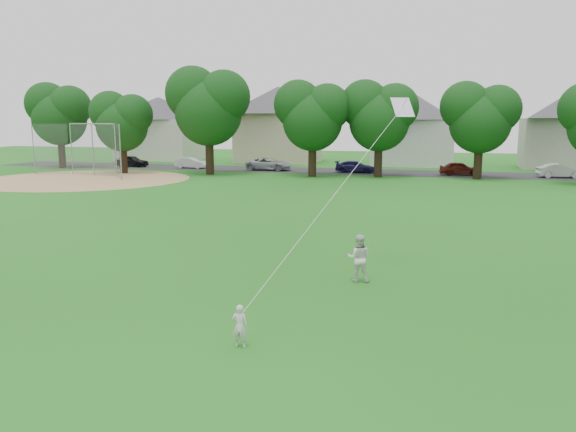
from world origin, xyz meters
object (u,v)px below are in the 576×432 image
(toddler, at_px, (240,326))
(older_boy, at_px, (359,258))
(kite, at_px, (337,191))
(baseball_backstop, at_px, (88,150))

(toddler, xyz_separation_m, older_boy, (1.68, 5.91, 0.26))
(older_boy, relative_size, kite, 0.16)
(kite, height_order, baseball_backstop, kite)
(older_boy, xyz_separation_m, kite, (-0.33, -1.94, 2.32))
(older_boy, height_order, kite, kite)
(kite, distance_m, baseball_backstop, 40.90)
(toddler, height_order, baseball_backstop, baseball_backstop)
(baseball_backstop, bearing_deg, kite, -45.12)
(toddler, distance_m, kite, 4.92)
(older_boy, bearing_deg, kite, 73.38)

